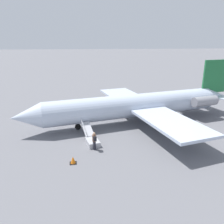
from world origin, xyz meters
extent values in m
plane|color=slate|center=(0.00, 0.00, 0.00)|extent=(600.00, 600.00, 0.00)
cylinder|color=silver|center=(0.00, 0.00, 2.18)|extent=(22.15, 6.96, 2.81)
cone|color=silver|center=(12.32, 2.40, 2.18)|extent=(3.56, 3.29, 2.75)
cone|color=silver|center=(-12.60, -2.45, 2.18)|extent=(4.11, 3.40, 2.75)
cube|color=#1E6B38|center=(-11.88, -2.31, 5.13)|extent=(3.90, 0.97, 4.49)
cube|color=silver|center=(-12.27, -2.39, 2.46)|extent=(3.16, 8.04, 0.14)
cube|color=silver|center=(-2.23, 5.71, 1.97)|extent=(6.18, 9.94, 0.28)
cube|color=silver|center=(0.07, -6.13, 1.97)|extent=(6.18, 9.94, 0.28)
cylinder|color=gray|center=(-9.20, 0.22, 2.39)|extent=(3.55, 1.88, 1.26)
cylinder|color=gray|center=(-8.45, -3.65, 2.39)|extent=(3.55, 1.88, 1.26)
cylinder|color=black|center=(7.03, 1.37, 0.35)|extent=(0.72, 0.30, 0.70)
cylinder|color=gray|center=(7.03, 1.37, 0.80)|extent=(0.13, 0.13, 0.22)
cylinder|color=black|center=(-2.40, 0.82, 0.35)|extent=(0.72, 0.30, 0.70)
cylinder|color=gray|center=(-2.40, 0.82, 0.80)|extent=(0.13, 0.13, 0.22)
cylinder|color=black|center=(-1.92, -1.66, 0.35)|extent=(0.72, 0.30, 0.70)
cylinder|color=gray|center=(-1.92, -1.66, 0.80)|extent=(0.13, 0.13, 0.22)
cube|color=#B2B2B7|center=(5.65, 5.54, 0.25)|extent=(1.42, 1.98, 0.50)
cube|color=#B2B2B7|center=(6.04, 3.57, 0.88)|extent=(1.31, 2.37, 0.88)
cube|color=#B2B2B7|center=(6.48, 3.66, 1.38)|extent=(0.48, 2.19, 0.82)
cube|color=#23232D|center=(5.57, 6.59, 0.42)|extent=(0.25, 0.31, 0.85)
cylinder|color=brown|center=(5.57, 6.59, 1.18)|extent=(0.36, 0.36, 0.65)
sphere|color=tan|center=(5.57, 6.59, 1.62)|extent=(0.24, 0.24, 0.24)
cube|color=black|center=(5.52, 6.85, 1.21)|extent=(0.31, 0.23, 0.44)
cube|color=black|center=(7.53, 8.76, 0.01)|extent=(0.57, 0.57, 0.03)
cone|color=orange|center=(7.53, 8.76, 0.31)|extent=(0.44, 0.44, 0.63)
camera|label=1|loc=(6.88, 25.07, 9.64)|focal=35.00mm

